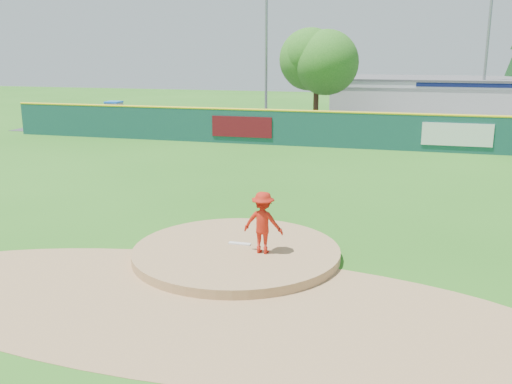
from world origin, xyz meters
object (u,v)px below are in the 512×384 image
(pool_building_grp, at_px, (435,99))
(light_pole_right, at_px, (487,47))
(pitcher, at_px, (263,223))
(light_pole_left, at_px, (266,39))
(van, at_px, (382,127))
(deciduous_tree, at_px, (317,62))
(playground_slide, at_px, (114,112))

(pool_building_grp, distance_m, light_pole_right, 5.75)
(pitcher, relative_size, light_pole_left, 0.15)
(van, distance_m, pool_building_grp, 9.82)
(light_pole_left, relative_size, light_pole_right, 1.10)
(pitcher, distance_m, deciduous_tree, 25.52)
(light_pole_right, bearing_deg, van, -136.36)
(light_pole_left, bearing_deg, pool_building_grp, 22.60)
(pitcher, bearing_deg, light_pole_left, -72.72)
(light_pole_right, bearing_deg, playground_slide, -169.94)
(van, relative_size, pool_building_grp, 0.28)
(pitcher, bearing_deg, playground_slide, -50.85)
(pitcher, xyz_separation_m, deciduous_tree, (-2.76, 25.13, 3.49))
(pitcher, distance_m, pool_building_grp, 32.56)
(deciduous_tree, xyz_separation_m, light_pole_left, (-4.00, 2.00, 1.50))
(light_pole_left, bearing_deg, playground_slide, -166.62)
(light_pole_left, xyz_separation_m, light_pole_right, (15.00, 2.00, -0.51))
(pool_building_grp, relative_size, deciduous_tree, 2.07)
(playground_slide, bearing_deg, pitcher, -54.13)
(van, distance_m, deciduous_tree, 6.40)
(pitcher, height_order, van, pitcher)
(pool_building_grp, xyz_separation_m, deciduous_tree, (-8.00, -6.99, 2.89))
(playground_slide, height_order, light_pole_right, light_pole_right)
(pool_building_grp, height_order, deciduous_tree, deciduous_tree)
(deciduous_tree, bearing_deg, light_pole_right, 19.98)
(light_pole_left, distance_m, light_pole_right, 15.14)
(pitcher, distance_m, light_pole_right, 30.60)
(pitcher, bearing_deg, deciduous_tree, -80.45)
(light_pole_left, bearing_deg, deciduous_tree, -26.57)
(pitcher, bearing_deg, pool_building_grp, -95.98)
(pool_building_grp, relative_size, playground_slide, 5.08)
(pitcher, relative_size, pool_building_grp, 0.11)
(light_pole_left, bearing_deg, pitcher, -76.00)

